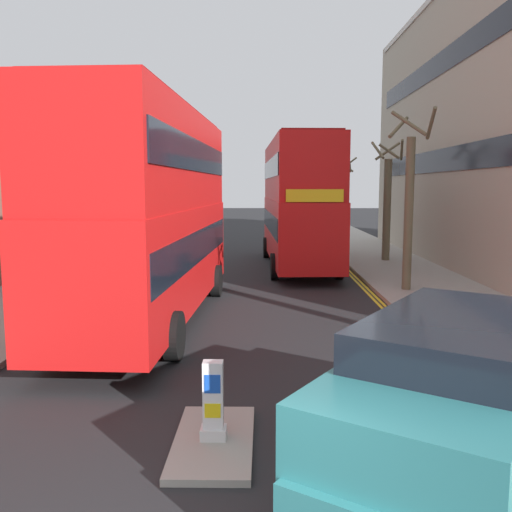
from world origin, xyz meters
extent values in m
cube|color=#9E9991|center=(6.50, 16.00, 0.07)|extent=(4.00, 80.00, 0.14)
cube|color=#9E9991|center=(-6.50, 16.00, 0.07)|extent=(4.00, 80.00, 0.14)
cube|color=yellow|center=(4.40, 14.00, 0.00)|extent=(0.10, 56.00, 0.01)
cube|color=yellow|center=(4.24, 14.00, 0.00)|extent=(0.10, 56.00, 0.01)
cube|color=#9E9991|center=(0.00, 4.13, 0.05)|extent=(1.10, 2.20, 0.10)
cube|color=silver|center=(0.00, 4.13, 0.18)|extent=(0.36, 0.28, 0.16)
cube|color=white|center=(0.00, 4.13, 0.73)|extent=(0.28, 0.20, 0.95)
cube|color=blue|center=(0.00, 4.03, 0.92)|extent=(0.22, 0.01, 0.26)
cube|color=yellow|center=(0.00, 4.03, 0.54)|extent=(0.22, 0.01, 0.20)
cube|color=red|center=(-2.26, 11.29, 1.74)|extent=(2.98, 10.90, 2.60)
cube|color=red|center=(-2.26, 11.29, 4.29)|extent=(2.92, 10.68, 2.50)
cube|color=black|center=(-2.26, 11.29, 2.04)|extent=(2.99, 10.47, 0.84)
cube|color=black|center=(-2.26, 11.29, 4.39)|extent=(2.97, 10.26, 0.80)
cube|color=yellow|center=(-2.02, 16.66, 3.29)|extent=(2.00, 0.15, 0.44)
cube|color=maroon|center=(-2.26, 11.29, 5.59)|extent=(2.68, 9.81, 0.10)
cylinder|color=black|center=(-3.36, 14.69, 0.52)|extent=(0.35, 1.05, 1.04)
cylinder|color=black|center=(-0.86, 14.58, 0.52)|extent=(0.35, 1.05, 1.04)
cylinder|color=black|center=(-3.66, 8.00, 0.52)|extent=(0.35, 1.05, 1.04)
cylinder|color=black|center=(-1.16, 7.89, 0.52)|extent=(0.35, 1.05, 1.04)
cube|color=red|center=(2.23, 21.22, 1.74)|extent=(2.96, 10.90, 2.60)
cube|color=red|center=(2.23, 21.22, 4.29)|extent=(2.90, 10.68, 2.50)
cube|color=black|center=(2.23, 21.22, 2.04)|extent=(2.97, 10.47, 0.84)
cube|color=black|center=(2.23, 21.22, 4.39)|extent=(2.95, 10.25, 0.80)
cube|color=yellow|center=(2.46, 15.84, 3.29)|extent=(2.00, 0.15, 0.44)
cube|color=maroon|center=(2.23, 21.22, 5.59)|extent=(2.67, 9.81, 0.10)
cylinder|color=black|center=(3.62, 17.92, 0.52)|extent=(0.34, 1.05, 1.04)
cylinder|color=black|center=(1.13, 17.82, 0.52)|extent=(0.34, 1.05, 1.04)
cylinder|color=black|center=(3.34, 24.61, 0.52)|extent=(0.34, 1.05, 1.04)
cylinder|color=black|center=(0.84, 24.51, 0.52)|extent=(0.34, 1.05, 1.04)
cube|color=teal|center=(2.87, 2.97, 0.94)|extent=(4.13, 4.98, 1.50)
cube|color=black|center=(2.95, 3.10, 1.74)|extent=(3.09, 3.50, 0.76)
cube|color=orange|center=(2.87, 2.97, 0.99)|extent=(3.95, 4.68, 0.10)
cylinder|color=black|center=(1.33, 2.23, 0.34)|extent=(0.55, 0.69, 0.68)
cylinder|color=black|center=(2.90, 4.69, 0.34)|extent=(0.55, 0.69, 0.68)
cylinder|color=#6B6047|center=(6.51, 22.68, 2.51)|extent=(0.36, 0.36, 4.74)
cylinder|color=#6B6047|center=(7.08, 22.55, 5.29)|extent=(0.38, 1.22, 0.90)
cylinder|color=#6B6047|center=(6.58, 23.23, 5.27)|extent=(1.18, 0.26, 0.87)
cylinder|color=#6B6047|center=(5.97, 22.52, 5.27)|extent=(0.45, 1.17, 0.88)
cylinder|color=#6B6047|center=(6.43, 22.22, 5.20)|extent=(0.98, 0.29, 0.73)
cylinder|color=#6B6047|center=(5.55, 15.19, 2.68)|extent=(0.30, 0.30, 5.08)
cylinder|color=#6B6047|center=(6.16, 15.12, 5.65)|extent=(0.27, 1.28, 0.94)
cylinder|color=#6B6047|center=(5.20, 15.56, 5.57)|extent=(0.85, 0.81, 0.79)
cylinder|color=#6B6047|center=(5.32, 14.69, 5.61)|extent=(1.10, 0.58, 0.85)
cylinder|color=#6B6047|center=(6.49, 36.97, 2.41)|extent=(0.39, 0.39, 4.54)
cylinder|color=#6B6047|center=(6.96, 36.85, 5.02)|extent=(0.35, 1.03, 0.77)
cylinder|color=#6B6047|center=(6.84, 37.62, 5.20)|extent=(1.41, 0.84, 1.12)
cylinder|color=#6B6047|center=(6.16, 37.36, 5.04)|extent=(0.90, 0.77, 0.80)
cylinder|color=#6B6047|center=(6.13, 36.72, 4.98)|extent=(0.63, 0.82, 0.69)
cylinder|color=#6B6047|center=(6.61, 36.44, 5.06)|extent=(1.13, 0.37, 0.84)
cube|color=black|center=(8.48, 20.02, 9.00)|extent=(0.04, 24.64, 1.00)
cube|color=black|center=(8.48, 20.02, 4.75)|extent=(0.04, 24.64, 1.00)
camera|label=1|loc=(0.69, -3.09, 3.59)|focal=38.23mm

